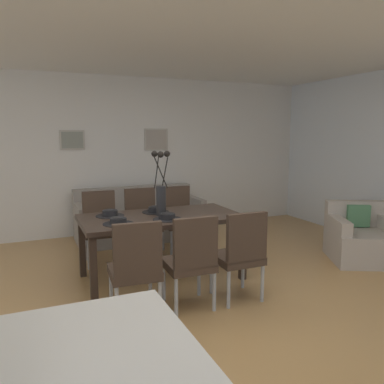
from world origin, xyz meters
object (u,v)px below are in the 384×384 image
at_px(dining_chair_mid_left, 241,251).
at_px(sofa, 139,221).
at_px(dining_chair_far_right, 142,219).
at_px(bowl_near_right, 110,212).
at_px(bowl_near_left, 118,220).
at_px(bowl_far_right, 155,209).
at_px(framed_picture_center, 156,139).
at_px(dining_chair_near_right, 100,223).
at_px(armchair, 362,239).
at_px(dining_chair_near_left, 136,265).
at_px(centerpiece_vase, 161,191).
at_px(dining_chair_mid_right, 178,216).
at_px(bowl_far_left, 167,216).
at_px(dining_chair_far_left, 191,258).
at_px(dining_table, 161,222).
at_px(framed_picture_left, 72,140).

relative_size(dining_chair_mid_left, sofa, 0.47).
bearing_deg(dining_chair_far_right, bowl_near_right, -129.47).
distance_m(bowl_near_left, bowl_far_right, 0.69).
relative_size(bowl_near_right, framed_picture_center, 0.41).
relative_size(dining_chair_near_right, armchair, 0.86).
bearing_deg(armchair, dining_chair_near_left, -172.32).
bearing_deg(sofa, centerpiece_vase, -97.25).
xyz_separation_m(dining_chair_near_left, dining_chair_far_right, (0.57, 1.77, 0.00)).
relative_size(dining_chair_mid_right, bowl_far_left, 5.41).
bearing_deg(bowl_far_right, dining_chair_near_left, -116.50).
relative_size(dining_chair_mid_left, bowl_far_left, 5.41).
relative_size(bowl_near_left, framed_picture_center, 0.41).
bearing_deg(framed_picture_center, bowl_far_left, -105.61).
relative_size(dining_chair_mid_right, bowl_near_right, 5.41).
bearing_deg(dining_chair_mid_right, dining_chair_near_right, -179.57).
distance_m(bowl_near_right, sofa, 1.83).
xyz_separation_m(dining_chair_far_left, bowl_near_left, (-0.53, 0.67, 0.27)).
bearing_deg(bowl_near_right, bowl_far_left, -38.03).
bearing_deg(dining_chair_far_left, bowl_far_left, 89.42).
relative_size(dining_table, dining_chair_near_left, 1.96).
height_order(dining_chair_far_right, dining_chair_mid_left, same).
bearing_deg(centerpiece_vase, dining_chair_near_left, -121.78).
height_order(dining_chair_mid_right, framed_picture_left, framed_picture_left).
bearing_deg(dining_table, dining_chair_far_left, -90.44).
height_order(dining_chair_mid_left, framed_picture_left, framed_picture_left).
height_order(dining_chair_far_left, bowl_far_left, dining_chair_far_left).
height_order(dining_chair_near_right, framed_picture_left, framed_picture_left).
xyz_separation_m(dining_chair_far_left, bowl_far_left, (0.01, 0.67, 0.27)).
xyz_separation_m(centerpiece_vase, sofa, (0.23, 1.79, -0.74)).
bearing_deg(dining_chair_near_right, dining_chair_mid_right, 0.43).
height_order(dining_chair_far_right, bowl_near_right, dining_chair_far_right).
bearing_deg(dining_table, dining_chair_mid_left, -59.88).
xyz_separation_m(dining_table, centerpiece_vase, (0.00, 0.00, 0.36)).
height_order(dining_chair_mid_left, bowl_far_right, dining_chair_mid_left).
xyz_separation_m(centerpiece_vase, bowl_far_left, (-0.00, -0.21, -0.24)).
distance_m(dining_chair_near_right, bowl_far_right, 0.90).
height_order(dining_table, bowl_far_left, bowl_far_left).
relative_size(dining_chair_near_left, framed_picture_center, 2.21).
relative_size(dining_chair_near_left, dining_chair_far_right, 1.00).
distance_m(centerpiece_vase, bowl_near_right, 0.63).
bearing_deg(dining_chair_near_left, framed_picture_center, 68.58).
height_order(dining_chair_mid_left, sofa, dining_chair_mid_left).
relative_size(dining_chair_near_right, dining_chair_far_right, 1.00).
height_order(dining_chair_far_right, framed_picture_left, framed_picture_left).
xyz_separation_m(bowl_near_left, framed_picture_left, (-0.15, 2.48, 0.79)).
height_order(dining_chair_near_right, dining_chair_mid_left, same).
bearing_deg(centerpiece_vase, dining_chair_far_left, -90.50).
bearing_deg(bowl_near_left, dining_chair_near_left, -89.93).
bearing_deg(dining_chair_near_left, dining_chair_far_left, -1.15).
distance_m(dining_chair_mid_right, armchair, 2.49).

